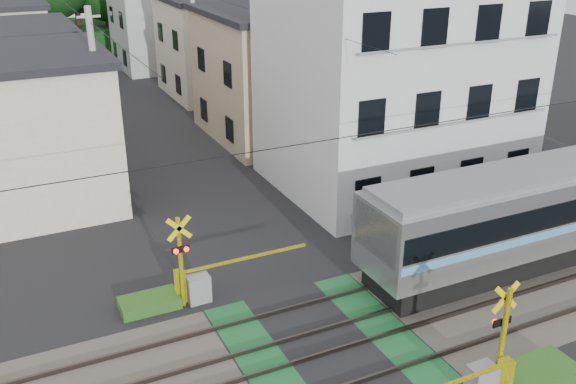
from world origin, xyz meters
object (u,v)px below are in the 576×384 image
crossing_signal_near (487,373)px  pedestrian (113,73)px  crossing_signal_far (195,281)px  apartment_block (394,80)px

crossing_signal_near → pedestrian: bearing=92.6°
crossing_signal_near → crossing_signal_far: bearing=125.3°
crossing_signal_near → apartment_block: size_ratio=0.46×
crossing_signal_far → pedestrian: crossing_signal_far is taller
apartment_block → pedestrian: apartment_block is taller
crossing_signal_near → apartment_block: 14.95m
crossing_signal_near → crossing_signal_far: (-5.17, 7.31, 0.00)m
apartment_block → pedestrian: (-7.57, 23.64, -3.72)m
crossing_signal_far → pedestrian: size_ratio=2.53×
crossing_signal_near → crossing_signal_far: same height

